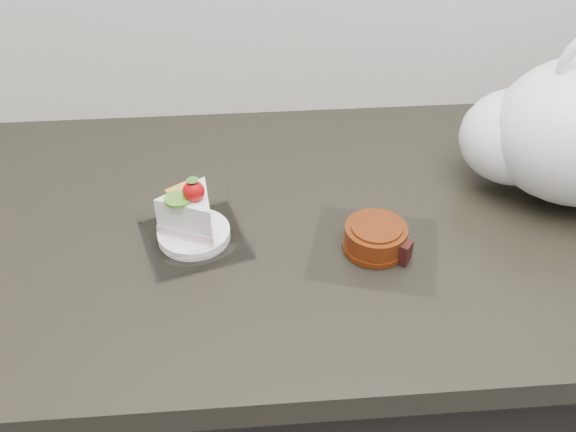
% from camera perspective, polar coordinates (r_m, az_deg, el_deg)
% --- Properties ---
extents(counter, '(2.04, 0.64, 0.90)m').
position_cam_1_polar(counter, '(1.28, 4.90, -15.68)').
color(counter, black).
rests_on(counter, ground).
extents(cake_tray, '(0.17, 0.17, 0.11)m').
position_cam_1_polar(cake_tray, '(0.89, -8.46, -0.69)').
color(cake_tray, white).
rests_on(cake_tray, counter).
extents(mooncake_wrap, '(0.21, 0.20, 0.04)m').
position_cam_1_polar(mooncake_wrap, '(0.88, 7.84, -2.13)').
color(mooncake_wrap, white).
rests_on(mooncake_wrap, counter).
extents(plastic_bag, '(0.34, 0.26, 0.27)m').
position_cam_1_polar(plastic_bag, '(1.02, 24.26, 6.93)').
color(plastic_bag, white).
rests_on(plastic_bag, counter).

